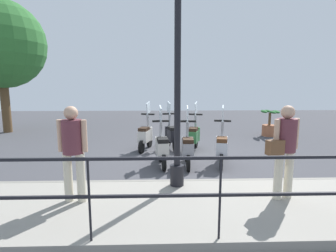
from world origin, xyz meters
The scene contains 14 objects.
ground_plane centered at (0.00, 0.00, 0.00)m, with size 28.00×28.00×0.00m, color #424247.
promenade_walkway centered at (-3.15, 0.00, 0.07)m, with size 2.20×20.00×0.15m.
fence_railing centered at (-4.20, 0.00, 0.91)m, with size 0.04×16.03×1.07m.
lamp_post_near centered at (-2.40, 0.41, 2.24)m, with size 0.26×0.90×4.67m.
pedestrian_with_bag centered at (-3.05, -1.34, 1.08)m, with size 0.43×0.62×1.59m.
pedestrian_distant centered at (-3.05, 2.15, 1.08)m, with size 0.35×0.49×1.59m.
tree_large centered at (4.40, 7.46, 3.76)m, with size 3.71×3.71×5.63m.
potted_palm centered at (3.19, -3.74, 0.45)m, with size 1.06×0.66×1.05m.
scooter_near_0 centered at (-0.69, -0.86, 0.48)m, with size 1.21×0.51×1.54m.
scooter_near_1 centered at (-0.75, 0.03, 0.48)m, with size 1.23×0.44×1.54m.
scooter_near_2 centered at (-0.70, 0.68, 0.48)m, with size 1.23×0.44×1.54m.
scooter_far_0 centered at (0.86, -0.34, 0.48)m, with size 1.20×0.55×1.54m.
scooter_far_1 centered at (1.05, 0.36, 0.48)m, with size 1.21×0.52×1.54m.
scooter_far_2 centered at (0.96, 1.19, 0.48)m, with size 1.21×0.53×1.54m.
Camera 1 is at (-7.23, 0.74, 2.07)m, focal length 28.00 mm.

